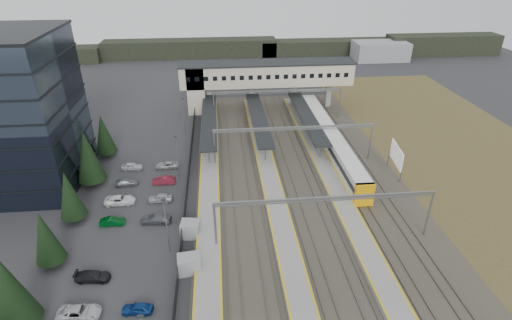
{
  "coord_description": "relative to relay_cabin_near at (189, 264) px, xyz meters",
  "views": [
    {
      "loc": [
        -0.77,
        -48.47,
        34.66
      ],
      "look_at": [
        4.73,
        8.38,
        4.0
      ],
      "focal_mm": 28.0,
      "sensor_mm": 36.0,
      "label": 1
    }
  ],
  "objects": [
    {
      "name": "ground",
      "position": [
        5.25,
        11.75,
        -1.13
      ],
      "size": [
        220.0,
        220.0,
        0.0
      ],
      "primitive_type": "plane",
      "color": "#2B2B2D",
      "rests_on": "ground"
    },
    {
      "name": "conifer_row",
      "position": [
        -16.75,
        7.88,
        3.71
      ],
      "size": [
        4.42,
        49.82,
        9.5
      ],
      "color": "black",
      "rests_on": "ground"
    },
    {
      "name": "car_park",
      "position": [
        -8.46,
        5.15,
        -0.52
      ],
      "size": [
        10.58,
        44.58,
        1.27
      ],
      "color": "silver",
      "rests_on": "ground"
    },
    {
      "name": "lampposts",
      "position": [
        -2.75,
        13.0,
        3.21
      ],
      "size": [
        0.5,
        53.25,
        8.07
      ],
      "color": "slate",
      "rests_on": "ground"
    },
    {
      "name": "fence",
      "position": [
        -1.25,
        16.75,
        -0.13
      ],
      "size": [
        0.08,
        90.0,
        2.0
      ],
      "color": "#26282B",
      "rests_on": "ground"
    },
    {
      "name": "relay_cabin_near",
      "position": [
        0.0,
        0.0,
        0.0
      ],
      "size": [
        2.91,
        2.27,
        2.26
      ],
      "color": "gray",
      "rests_on": "ground"
    },
    {
      "name": "relay_cabin_far",
      "position": [
        -0.17,
        6.75,
        0.0
      ],
      "size": [
        2.71,
        2.36,
        2.26
      ],
      "color": "gray",
      "rests_on": "ground"
    },
    {
      "name": "rail_corridor",
      "position": [
        14.58,
        16.75,
        -0.84
      ],
      "size": [
        34.0,
        90.0,
        0.92
      ],
      "color": "#39342D",
      "rests_on": "ground"
    },
    {
      "name": "canopies",
      "position": [
        12.25,
        38.75,
        2.79
      ],
      "size": [
        23.1,
        30.0,
        3.28
      ],
      "color": "black",
      "rests_on": "ground"
    },
    {
      "name": "footbridge",
      "position": [
        12.95,
        53.75,
        6.8
      ],
      "size": [
        40.4,
        6.4,
        11.2
      ],
      "color": "#BBB195",
      "rests_on": "ground"
    },
    {
      "name": "gantries",
      "position": [
        17.25,
        14.75,
        4.87
      ],
      "size": [
        28.4,
        62.28,
        7.17
      ],
      "color": "slate",
      "rests_on": "ground"
    },
    {
      "name": "train",
      "position": [
        25.25,
        30.76,
        0.95
      ],
      "size": [
        2.9,
        40.34,
        3.65
      ],
      "color": "silver",
      "rests_on": "ground"
    },
    {
      "name": "billboard",
      "position": [
        33.6,
        19.89,
        2.58
      ],
      "size": [
        0.94,
        6.34,
        5.48
      ],
      "color": "slate",
      "rests_on": "ground"
    },
    {
      "name": "scrub_east",
      "position": [
        50.25,
        16.75,
        -1.1
      ],
      "size": [
        34.0,
        120.0,
        0.06
      ],
      "color": "#4D4822",
      "rests_on": "ground"
    },
    {
      "name": "treeline_far",
      "position": [
        29.06,
        104.02,
        1.82
      ],
      "size": [
        170.0,
        19.0,
        7.0
      ],
      "color": "black",
      "rests_on": "ground"
    }
  ]
}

